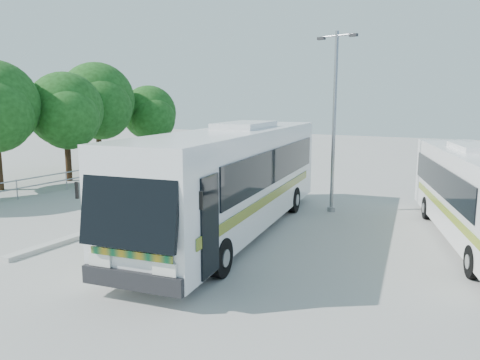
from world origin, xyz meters
The scene contains 9 objects.
ground centered at (0.00, 0.00, 0.00)m, with size 100.00×100.00×0.00m, color #999994.
kerb_divider centered at (-2.30, 2.00, 0.07)m, with size 0.40×16.00×0.15m, color #B2B2AD.
railing centered at (-10.00, 4.00, 0.74)m, with size 0.06×22.00×1.00m.
tree_far_c centered at (-12.12, 5.10, 4.26)m, with size 4.97×4.69×6.49m.
tree_far_d centered at (-13.31, 8.80, 4.82)m, with size 5.62×5.30×7.33m.
tree_far_e centered at (-12.63, 13.30, 3.89)m, with size 4.54×4.28×5.92m.
coach_main centered at (2.14, 0.22, 2.07)m, with size 4.69×13.86×3.78m.
coach_adjacent centered at (10.01, 3.11, 1.70)m, with size 5.49×11.31×3.10m.
lamppost centered at (4.22, 5.16, 4.22)m, with size 1.85×0.61×7.64m.
Camera 1 is at (10.46, -14.31, 4.81)m, focal length 35.00 mm.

